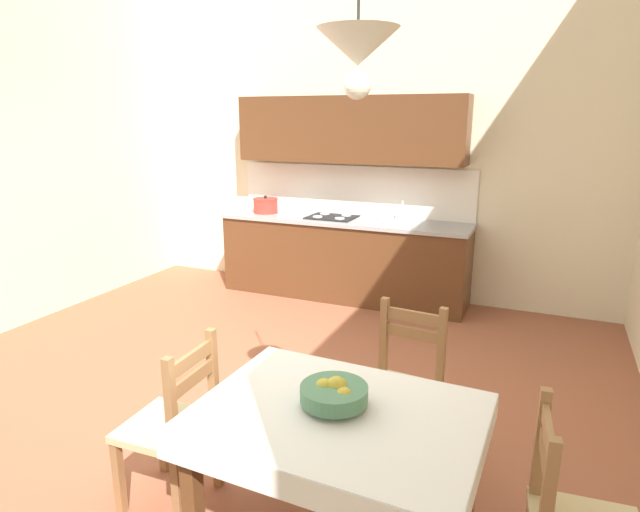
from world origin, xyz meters
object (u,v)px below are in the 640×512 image
object	(u,v)px
dining_chair_kitchen_side	(402,388)
pendant_lamp	(358,50)
fruit_bowl	(334,393)
dining_table	(338,440)
kitchen_cabinetry	(344,222)
dining_chair_tv_side	(173,426)

from	to	relation	value
dining_chair_kitchen_side	pendant_lamp	size ratio (longest dim) A/B	1.16
fruit_bowl	dining_table	bearing A→B (deg)	-48.97
dining_chair_kitchen_side	kitchen_cabinetry	bearing A→B (deg)	117.49
dining_table	pendant_lamp	size ratio (longest dim) A/B	1.56
kitchen_cabinetry	dining_chair_tv_side	xyz separation A→B (m)	(0.39, -3.50, -0.41)
kitchen_cabinetry	dining_chair_kitchen_side	size ratio (longest dim) A/B	2.99
pendant_lamp	fruit_bowl	bearing A→B (deg)	-119.53
dining_chair_tv_side	pendant_lamp	distance (m)	2.03
pendant_lamp	dining_chair_tv_side	bearing A→B (deg)	-172.95
dining_table	dining_chair_tv_side	bearing A→B (deg)	179.19
dining_chair_kitchen_side	pendant_lamp	bearing A→B (deg)	-93.81
dining_chair_tv_side	pendant_lamp	world-z (taller)	pendant_lamp
kitchen_cabinetry	fruit_bowl	size ratio (longest dim) A/B	9.26
dining_chair_tv_side	pendant_lamp	size ratio (longest dim) A/B	1.16
dining_table	fruit_bowl	size ratio (longest dim) A/B	4.17
dining_chair_tv_side	fruit_bowl	size ratio (longest dim) A/B	3.10
kitchen_cabinetry	fruit_bowl	bearing A→B (deg)	-69.85
kitchen_cabinetry	dining_chair_kitchen_side	distance (m)	3.01
dining_table	dining_chair_kitchen_side	distance (m)	0.89
dining_chair_tv_side	pendant_lamp	xyz separation A→B (m)	(0.93, 0.12, 1.79)
pendant_lamp	dining_chair_kitchen_side	bearing A→B (deg)	86.19
fruit_bowl	dining_chair_tv_side	bearing A→B (deg)	-178.35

